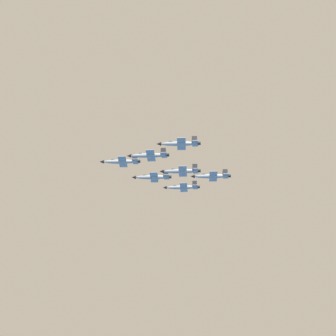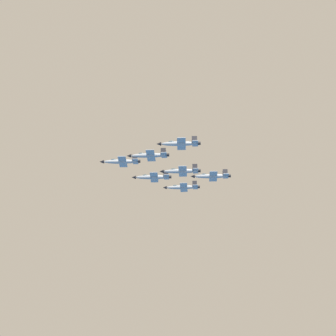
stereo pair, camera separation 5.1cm
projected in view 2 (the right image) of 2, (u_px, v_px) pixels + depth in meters
The scene contains 7 objects.
jet_lead at pixel (121, 161), 282.24m from camera, with size 17.63×11.44×3.81m.
jet_left_wingman at pixel (149, 155), 270.36m from camera, with size 17.43×11.39×3.80m.
jet_right_wingman at pixel (152, 177), 290.72m from camera, with size 17.63×11.46×3.82m.
jet_left_outer at pixel (179, 143), 259.45m from camera, with size 17.43×11.33×3.78m.
jet_right_outer at pixel (182, 187), 300.19m from camera, with size 16.86×11.01×3.67m.
jet_slot_rear at pixel (181, 171), 278.99m from camera, with size 17.48×11.40×3.80m.
jet_trailing at pixel (212, 176), 277.33m from camera, with size 16.98×11.04×3.68m.
Camera 2 is at (68.17, 264.63, 18.74)m, focal length 68.61 mm.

